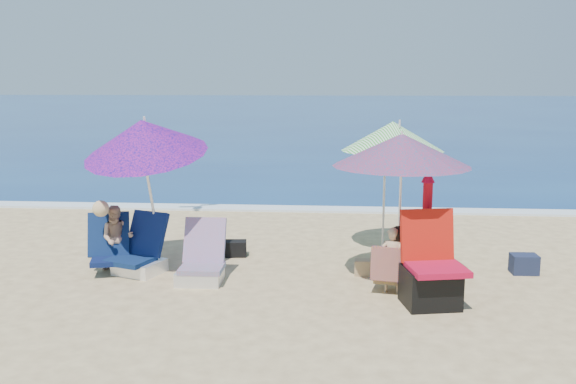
# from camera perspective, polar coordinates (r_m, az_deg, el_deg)

# --- Properties ---
(ground) EXTENTS (120.00, 120.00, 0.00)m
(ground) POSITION_cam_1_polar(r_m,az_deg,el_deg) (7.54, 1.72, -9.66)
(ground) COLOR #D8BC84
(ground) RESTS_ON ground
(sea) EXTENTS (120.00, 80.00, 0.12)m
(sea) POSITION_cam_1_polar(r_m,az_deg,el_deg) (52.15, 4.01, 7.36)
(sea) COLOR navy
(sea) RESTS_ON ground
(foam) EXTENTS (120.00, 0.50, 0.04)m
(foam) POSITION_cam_1_polar(r_m,az_deg,el_deg) (12.45, 2.80, -1.56)
(foam) COLOR white
(foam) RESTS_ON ground
(umbrella_turquoise) EXTENTS (1.69, 1.69, 1.93)m
(umbrella_turquoise) POSITION_cam_1_polar(r_m,az_deg,el_deg) (7.81, 10.17, 3.73)
(umbrella_turquoise) COLOR white
(umbrella_turquoise) RESTS_ON ground
(umbrella_striped) EXTENTS (1.87, 1.87, 1.98)m
(umbrella_striped) POSITION_cam_1_polar(r_m,az_deg,el_deg) (9.33, 9.39, 4.96)
(umbrella_striped) COLOR silver
(umbrella_striped) RESTS_ON ground
(umbrella_blue) EXTENTS (1.93, 1.98, 2.20)m
(umbrella_blue) POSITION_cam_1_polar(r_m,az_deg,el_deg) (8.42, -12.84, 4.82)
(umbrella_blue) COLOR white
(umbrella_blue) RESTS_ON ground
(furled_umbrella) EXTENTS (0.16, 0.16, 1.51)m
(furled_umbrella) POSITION_cam_1_polar(r_m,az_deg,el_deg) (7.78, 12.34, -2.87)
(furled_umbrella) COLOR #B10C1A
(furled_umbrella) RESTS_ON ground
(chair_navy) EXTENTS (0.80, 0.86, 0.78)m
(chair_navy) POSITION_cam_1_polar(r_m,az_deg,el_deg) (8.71, -13.18, -5.74)
(chair_navy) COLOR #0C2046
(chair_navy) RESTS_ON ground
(chair_rainbow) EXTENTS (0.58, 0.68, 0.77)m
(chair_rainbow) POSITION_cam_1_polar(r_m,az_deg,el_deg) (8.21, -7.78, -6.57)
(chair_rainbow) COLOR #BF434D
(chair_rainbow) RESTS_ON ground
(camp_chair_left) EXTENTS (0.76, 0.78, 1.08)m
(camp_chair_left) POSITION_cam_1_polar(r_m,az_deg,el_deg) (7.44, 12.69, -7.53)
(camp_chair_left) COLOR #B60D2D
(camp_chair_left) RESTS_ON ground
(person_center) EXTENTS (0.59, 0.53, 0.82)m
(person_center) POSITION_cam_1_polar(r_m,az_deg,el_deg) (7.74, 9.49, -6.16)
(person_center) COLOR tan
(person_center) RESTS_ON ground
(person_left) EXTENTS (0.74, 0.73, 0.99)m
(person_left) POSITION_cam_1_polar(r_m,az_deg,el_deg) (8.80, -15.30, -4.01)
(person_left) COLOR tan
(person_left) RESTS_ON ground
(bag_black_a) EXTENTS (0.33, 0.26, 0.22)m
(bag_black_a) POSITION_cam_1_polar(r_m,az_deg,el_deg) (9.30, -4.72, -5.08)
(bag_black_a) COLOR black
(bag_black_a) RESTS_ON ground
(bag_tan) EXTENTS (0.25, 0.18, 0.21)m
(bag_tan) POSITION_cam_1_polar(r_m,az_deg,el_deg) (8.46, 6.81, -6.76)
(bag_tan) COLOR #9F835B
(bag_tan) RESTS_ON ground
(bag_navy_b) EXTENTS (0.35, 0.27, 0.26)m
(bag_navy_b) POSITION_cam_1_polar(r_m,az_deg,el_deg) (9.02, 20.45, -6.08)
(bag_navy_b) COLOR #1B223B
(bag_navy_b) RESTS_ON ground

